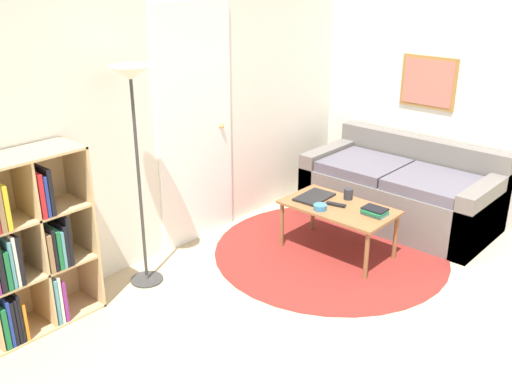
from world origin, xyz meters
name	(u,v)px	position (x,y,z in m)	size (l,w,h in m)	color
ground_plane	(423,371)	(0.00, 0.00, 0.00)	(14.00, 14.00, 0.00)	tan
wall_back	(159,104)	(0.01, 2.44, 1.29)	(7.72, 0.11, 2.60)	silver
wall_right	(437,80)	(2.39, 1.21, 1.30)	(0.08, 5.41, 2.60)	silver
rug	(330,251)	(0.91, 1.33, 0.00)	(2.01, 2.01, 0.01)	maroon
bookshelf	(1,256)	(-1.50, 2.23, 0.60)	(1.14, 0.34, 1.22)	tan
floor_lamp	(133,104)	(-0.46, 2.13, 1.42)	(0.30, 0.30, 1.68)	#333333
couch	(402,191)	(1.95, 1.23, 0.29)	(0.90, 1.76, 0.76)	#66605B
coffee_table	(338,211)	(0.94, 1.29, 0.39)	(0.53, 0.94, 0.44)	brown
laptop	(314,197)	(0.94, 1.55, 0.45)	(0.36, 0.25, 0.02)	black
bowl	(320,207)	(0.77, 1.36, 0.46)	(0.11, 0.11, 0.05)	teal
book_stack_on_table	(375,212)	(0.99, 0.97, 0.46)	(0.15, 0.20, 0.05)	teal
cup	(348,194)	(1.12, 1.32, 0.48)	(0.08, 0.08, 0.09)	#28282D
remote	(336,205)	(0.93, 1.31, 0.45)	(0.08, 0.18, 0.02)	black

